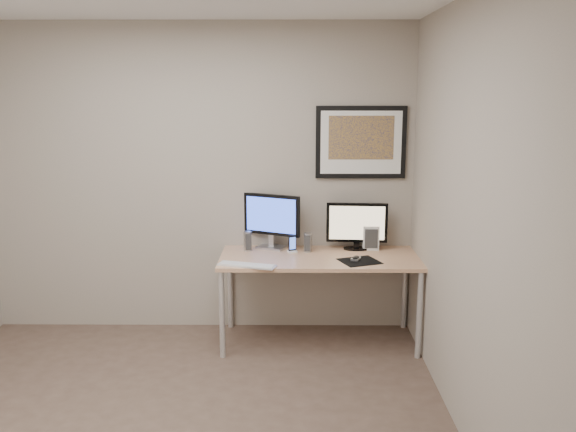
{
  "coord_description": "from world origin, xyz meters",
  "views": [
    {
      "loc": [
        0.78,
        -3.4,
        2.05
      ],
      "look_at": [
        0.75,
        1.1,
        1.11
      ],
      "focal_mm": 38.0,
      "sensor_mm": 36.0,
      "label": 1
    }
  ],
  "objects_px": {
    "speaker_left": "(248,241)",
    "fan_unit": "(371,237)",
    "speaker_right": "(308,242)",
    "monitor_large": "(272,219)",
    "monitor_tv": "(357,225)",
    "phone_dock": "(292,244)",
    "keyboard": "(247,265)",
    "desk": "(319,264)",
    "framed_art": "(361,142)"
  },
  "relations": [
    {
      "from": "speaker_right",
      "to": "keyboard",
      "type": "height_order",
      "value": "speaker_right"
    },
    {
      "from": "monitor_large",
      "to": "monitor_tv",
      "type": "xyz_separation_m",
      "value": [
        0.71,
        -0.04,
        -0.04
      ]
    },
    {
      "from": "phone_dock",
      "to": "fan_unit",
      "type": "relative_size",
      "value": 0.7
    },
    {
      "from": "keyboard",
      "to": "desk",
      "type": "bearing_deg",
      "value": 42.7
    },
    {
      "from": "monitor_large",
      "to": "speaker_right",
      "type": "height_order",
      "value": "monitor_large"
    },
    {
      "from": "phone_dock",
      "to": "keyboard",
      "type": "distance_m",
      "value": 0.53
    },
    {
      "from": "framed_art",
      "to": "monitor_tv",
      "type": "bearing_deg",
      "value": -104.44
    },
    {
      "from": "speaker_left",
      "to": "phone_dock",
      "type": "relative_size",
      "value": 1.14
    },
    {
      "from": "monitor_tv",
      "to": "speaker_left",
      "type": "distance_m",
      "value": 0.92
    },
    {
      "from": "monitor_tv",
      "to": "phone_dock",
      "type": "bearing_deg",
      "value": -165.66
    },
    {
      "from": "framed_art",
      "to": "speaker_right",
      "type": "xyz_separation_m",
      "value": [
        -0.44,
        -0.19,
        -0.81
      ]
    },
    {
      "from": "speaker_left",
      "to": "desk",
      "type": "bearing_deg",
      "value": -34.77
    },
    {
      "from": "keyboard",
      "to": "speaker_right",
      "type": "bearing_deg",
      "value": 57.97
    },
    {
      "from": "speaker_left",
      "to": "speaker_right",
      "type": "distance_m",
      "value": 0.5
    },
    {
      "from": "monitor_tv",
      "to": "keyboard",
      "type": "bearing_deg",
      "value": -146.79
    },
    {
      "from": "monitor_large",
      "to": "speaker_left",
      "type": "distance_m",
      "value": 0.28
    },
    {
      "from": "monitor_tv",
      "to": "framed_art",
      "type": "bearing_deg",
      "value": 79.44
    },
    {
      "from": "monitor_tv",
      "to": "speaker_right",
      "type": "xyz_separation_m",
      "value": [
        -0.41,
        -0.08,
        -0.13
      ]
    },
    {
      "from": "speaker_right",
      "to": "monitor_large",
      "type": "bearing_deg",
      "value": 164.87
    },
    {
      "from": "speaker_right",
      "to": "framed_art",
      "type": "bearing_deg",
      "value": 29.14
    },
    {
      "from": "framed_art",
      "to": "monitor_large",
      "type": "distance_m",
      "value": 0.98
    },
    {
      "from": "keyboard",
      "to": "fan_unit",
      "type": "distance_m",
      "value": 1.13
    },
    {
      "from": "speaker_left",
      "to": "speaker_right",
      "type": "xyz_separation_m",
      "value": [
        0.5,
        -0.03,
        -0.0
      ]
    },
    {
      "from": "fan_unit",
      "to": "framed_art",
      "type": "bearing_deg",
      "value": 132.44
    },
    {
      "from": "monitor_large",
      "to": "fan_unit",
      "type": "bearing_deg",
      "value": 22.68
    },
    {
      "from": "desk",
      "to": "framed_art",
      "type": "distance_m",
      "value": 1.07
    },
    {
      "from": "monitor_tv",
      "to": "phone_dock",
      "type": "xyz_separation_m",
      "value": [
        -0.54,
        -0.1,
        -0.14
      ]
    },
    {
      "from": "speaker_left",
      "to": "fan_unit",
      "type": "xyz_separation_m",
      "value": [
        1.03,
        0.06,
        0.02
      ]
    },
    {
      "from": "speaker_left",
      "to": "speaker_right",
      "type": "bearing_deg",
      "value": -22.14
    },
    {
      "from": "monitor_large",
      "to": "monitor_tv",
      "type": "distance_m",
      "value": 0.71
    },
    {
      "from": "fan_unit",
      "to": "speaker_right",
      "type": "bearing_deg",
      "value": -170.05
    },
    {
      "from": "desk",
      "to": "phone_dock",
      "type": "distance_m",
      "value": 0.28
    },
    {
      "from": "monitor_large",
      "to": "speaker_left",
      "type": "relative_size",
      "value": 2.89
    },
    {
      "from": "monitor_tv",
      "to": "monitor_large",
      "type": "bearing_deg",
      "value": -179.26
    },
    {
      "from": "fan_unit",
      "to": "desk",
      "type": "bearing_deg",
      "value": -151.9
    },
    {
      "from": "framed_art",
      "to": "speaker_left",
      "type": "height_order",
      "value": "framed_art"
    },
    {
      "from": "monitor_large",
      "to": "speaker_left",
      "type": "bearing_deg",
      "value": -133.68
    },
    {
      "from": "monitor_tv",
      "to": "phone_dock",
      "type": "relative_size",
      "value": 3.52
    },
    {
      "from": "desk",
      "to": "phone_dock",
      "type": "height_order",
      "value": "phone_dock"
    },
    {
      "from": "monitor_large",
      "to": "fan_unit",
      "type": "xyz_separation_m",
      "value": [
        0.83,
        -0.02,
        -0.15
      ]
    },
    {
      "from": "phone_dock",
      "to": "fan_unit",
      "type": "distance_m",
      "value": 0.67
    },
    {
      "from": "speaker_right",
      "to": "keyboard",
      "type": "relative_size",
      "value": 0.36
    },
    {
      "from": "desk",
      "to": "framed_art",
      "type": "height_order",
      "value": "framed_art"
    },
    {
      "from": "monitor_large",
      "to": "speaker_right",
      "type": "bearing_deg",
      "value": 3.41
    },
    {
      "from": "keyboard",
      "to": "monitor_tv",
      "type": "bearing_deg",
      "value": 45.69
    },
    {
      "from": "speaker_left",
      "to": "fan_unit",
      "type": "bearing_deg",
      "value": -15.07
    },
    {
      "from": "speaker_left",
      "to": "speaker_right",
      "type": "height_order",
      "value": "speaker_left"
    },
    {
      "from": "monitor_tv",
      "to": "fan_unit",
      "type": "distance_m",
      "value": 0.16
    },
    {
      "from": "keyboard",
      "to": "fan_unit",
      "type": "relative_size",
      "value": 2.19
    },
    {
      "from": "framed_art",
      "to": "speaker_right",
      "type": "relative_size",
      "value": 4.65
    }
  ]
}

